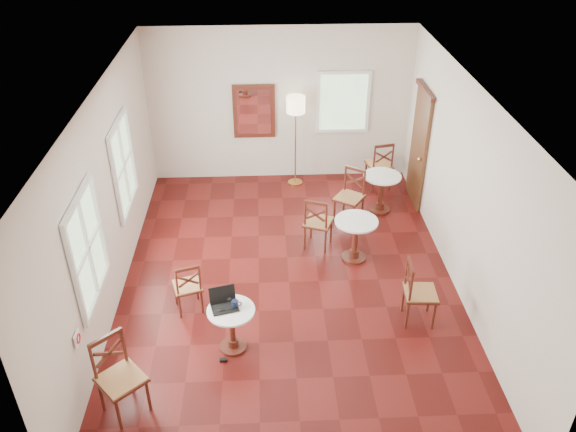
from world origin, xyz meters
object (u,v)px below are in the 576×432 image
object	(u,v)px
navy_mug	(235,304)
water_glass	(229,301)
chair_back_a	(379,164)
chair_back_b	(350,196)
cafe_table_back	(381,189)
power_adapter	(223,360)
mouse	(222,310)
chair_mid_a	(318,222)
chair_near_a	(188,286)
cafe_table_mid	(355,235)
chair_near_b	(120,377)
cafe_table_near	(232,324)
laptop	(224,302)
chair_mid_b	(419,292)
floor_lamp	(296,111)

from	to	relation	value
navy_mug	water_glass	xyz separation A→B (m)	(-0.08, 0.07, -0.01)
chair_back_a	chair_back_b	bearing A→B (deg)	47.26
cafe_table_back	power_adapter	bearing A→B (deg)	-126.47
mouse	navy_mug	bearing A→B (deg)	8.14
chair_mid_a	chair_back_a	size ratio (longest dim) A/B	0.96
mouse	navy_mug	world-z (taller)	navy_mug
chair_near_a	chair_back_b	bearing A→B (deg)	-155.97
cafe_table_mid	navy_mug	bearing A→B (deg)	-134.30
chair_back_a	chair_back_b	size ratio (longest dim) A/B	1.00
chair_back_b	chair_near_b	bearing A→B (deg)	-94.11
cafe_table_near	laptop	xyz separation A→B (m)	(-0.09, 0.09, 0.31)
chair_back_a	water_glass	bearing A→B (deg)	45.64
cafe_table_back	chair_back_a	size ratio (longest dim) A/B	0.74
cafe_table_near	power_adapter	size ratio (longest dim) A/B	7.38
chair_back_b	navy_mug	xyz separation A→B (m)	(-1.89, -3.02, 0.22)
power_adapter	mouse	bearing A→B (deg)	87.50
navy_mug	mouse	bearing A→B (deg)	-158.17
chair_back_b	navy_mug	distance (m)	3.57
chair_mid_b	cafe_table_mid	bearing A→B (deg)	27.22
chair_near_a	chair_mid_b	xyz separation A→B (m)	(3.17, -0.36, 0.06)
cafe_table_mid	chair_near_b	bearing A→B (deg)	-137.46
chair_near_b	mouse	world-z (taller)	chair_near_b
water_glass	cafe_table_near	bearing A→B (deg)	-78.41
cafe_table_mid	chair_mid_b	distance (m)	1.62
mouse	water_glass	bearing A→B (deg)	42.80
cafe_table_mid	water_glass	distance (m)	2.63
cafe_table_mid	chair_mid_a	xyz separation A→B (m)	(-0.56, 0.38, 0.02)
cafe_table_mid	cafe_table_back	size ratio (longest dim) A/B	1.01
water_glass	chair_back_b	bearing A→B (deg)	56.25
cafe_table_near	chair_near_a	size ratio (longest dim) A/B	0.78
chair_back_a	power_adapter	world-z (taller)	chair_back_a
cafe_table_mid	cafe_table_back	bearing A→B (deg)	65.15
navy_mug	floor_lamp	bearing A→B (deg)	77.06
cafe_table_mid	water_glass	xyz separation A→B (m)	(-1.90, -1.80, 0.25)
power_adapter	chair_back_a	bearing A→B (deg)	58.11
cafe_table_back	laptop	bearing A→B (deg)	-128.75
water_glass	chair_near_a	bearing A→B (deg)	132.48
laptop	navy_mug	xyz separation A→B (m)	(0.15, -0.03, -0.01)
floor_lamp	navy_mug	size ratio (longest dim) A/B	13.97
chair_near_b	water_glass	world-z (taller)	chair_near_b
chair_near_a	power_adapter	distance (m)	1.22
cafe_table_mid	mouse	xyz separation A→B (m)	(-1.99, -1.94, 0.22)
cafe_table_back	cafe_table_mid	bearing A→B (deg)	-114.85
chair_near_b	chair_back_a	size ratio (longest dim) A/B	1.06
navy_mug	chair_mid_b	bearing A→B (deg)	8.77
cafe_table_mid	water_glass	bearing A→B (deg)	-136.59
navy_mug	water_glass	bearing A→B (deg)	141.33
laptop	chair_near_b	bearing A→B (deg)	-152.72
chair_mid_b	laptop	bearing A→B (deg)	101.34
water_glass	chair_mid_a	bearing A→B (deg)	58.34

